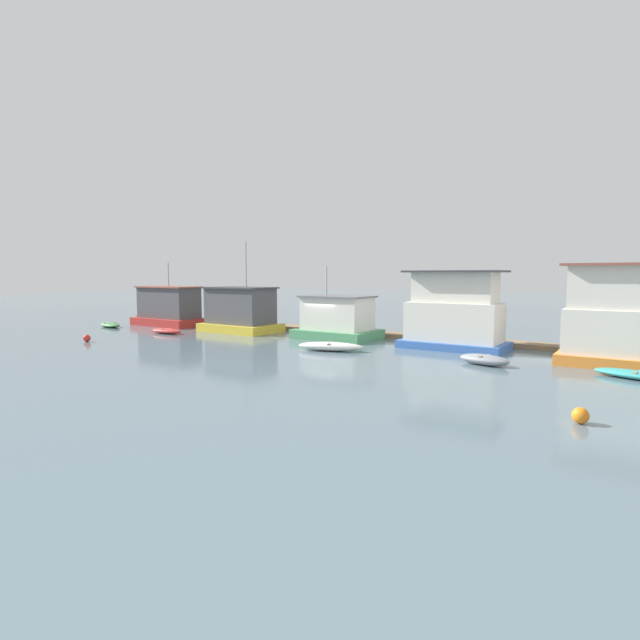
{
  "coord_description": "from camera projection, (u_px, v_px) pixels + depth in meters",
  "views": [
    {
      "loc": [
        19.2,
        -29.2,
        4.54
      ],
      "look_at": [
        0.0,
        -1.0,
        1.4
      ],
      "focal_mm": 28.0,
      "sensor_mm": 36.0,
      "label": 1
    }
  ],
  "objects": [
    {
      "name": "dinghy_grey",
      "position": [
        484.0,
        360.0,
        25.02
      ],
      "size": [
        2.83,
        1.69,
        0.53
      ],
      "color": "gray",
      "rests_on": "ground_plane"
    },
    {
      "name": "houseboat_green",
      "position": [
        337.0,
        319.0,
        35.16
      ],
      "size": [
        5.56,
        3.97,
        5.09
      ],
      "color": "#4C9360",
      "rests_on": "ground_plane"
    },
    {
      "name": "houseboat_blue",
      "position": [
        454.0,
        314.0,
        30.39
      ],
      "size": [
        6.27,
        3.43,
        4.76
      ],
      "color": "#3866B7",
      "rests_on": "ground_plane"
    },
    {
      "name": "houseboat_red",
      "position": [
        169.0,
        307.0,
        44.25
      ],
      "size": [
        6.62,
        3.42,
        5.54
      ],
      "color": "red",
      "rests_on": "ground_plane"
    },
    {
      "name": "buoy_orange",
      "position": [
        580.0,
        416.0,
        15.16
      ],
      "size": [
        0.5,
        0.5,
        0.5
      ],
      "primitive_type": "sphere",
      "color": "orange",
      "rests_on": "ground_plane"
    },
    {
      "name": "mooring_post_centre",
      "position": [
        181.0,
        315.0,
        47.21
      ],
      "size": [
        0.22,
        0.22,
        1.31
      ],
      "primitive_type": "cylinder",
      "color": "#846B4C",
      "rests_on": "ground_plane"
    },
    {
      "name": "dinghy_red",
      "position": [
        167.0,
        331.0,
        38.21
      ],
      "size": [
        2.95,
        1.3,
        0.41
      ],
      "color": "red",
      "rests_on": "ground_plane"
    },
    {
      "name": "houseboat_yellow",
      "position": [
        240.0,
        311.0,
        39.4
      ],
      "size": [
        6.05,
        3.82,
        7.08
      ],
      "color": "gold",
      "rests_on": "ground_plane"
    },
    {
      "name": "ground_plane",
      "position": [
        328.0,
        339.0,
        35.21
      ],
      "size": [
        200.0,
        200.0,
        0.0
      ],
      "primitive_type": "plane",
      "color": "slate"
    },
    {
      "name": "dock_walkway",
      "position": [
        352.0,
        332.0,
        37.97
      ],
      "size": [
        51.0,
        1.74,
        0.3
      ],
      "primitive_type": "cube",
      "color": "#846B4C",
      "rests_on": "ground_plane"
    },
    {
      "name": "buoy_red",
      "position": [
        87.0,
        338.0,
        33.58
      ],
      "size": [
        0.48,
        0.48,
        0.48
      ],
      "primitive_type": "sphere",
      "color": "red",
      "rests_on": "ground_plane"
    },
    {
      "name": "dinghy_teal",
      "position": [
        638.0,
        375.0,
        21.6
      ],
      "size": [
        3.75,
        2.05,
        0.37
      ],
      "color": "teal",
      "rests_on": "ground_plane"
    },
    {
      "name": "dinghy_white",
      "position": [
        331.0,
        346.0,
        29.6
      ],
      "size": [
        4.13,
        2.35,
        0.53
      ],
      "color": "white",
      "rests_on": "ground_plane"
    },
    {
      "name": "dinghy_green",
      "position": [
        110.0,
        325.0,
        42.93
      ],
      "size": [
        3.41,
        2.03,
        0.4
      ],
      "color": "#47844C",
      "rests_on": "ground_plane"
    }
  ]
}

